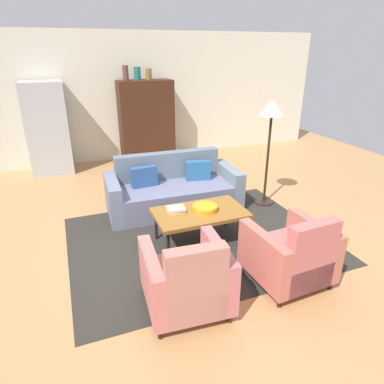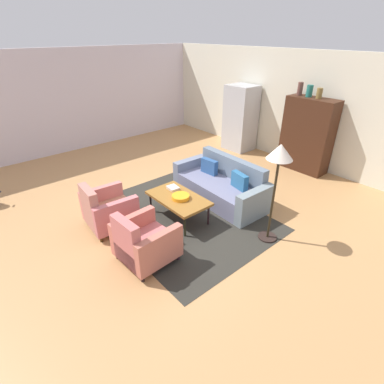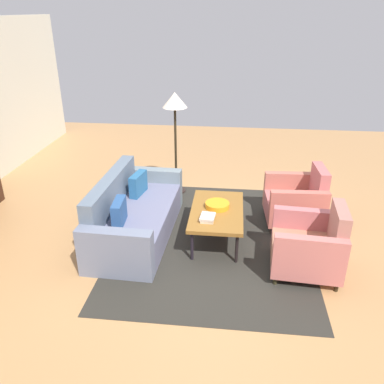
% 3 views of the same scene
% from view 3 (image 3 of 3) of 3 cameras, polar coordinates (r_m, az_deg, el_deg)
% --- Properties ---
extents(ground_plane, '(11.72, 11.72, 0.00)m').
position_cam_3_polar(ground_plane, '(5.44, 2.17, -7.35)').
color(ground_plane, tan).
extents(area_rug, '(3.40, 2.60, 0.01)m').
position_cam_3_polar(area_rug, '(5.53, 3.00, -6.72)').
color(area_rug, '#2E2C26').
rests_on(area_rug, ground).
extents(couch, '(2.13, 0.98, 0.86)m').
position_cam_3_polar(couch, '(5.55, -8.74, -3.46)').
color(couch, slate).
rests_on(couch, ground).
extents(coffee_table, '(1.20, 0.70, 0.46)m').
position_cam_3_polar(coffee_table, '(5.32, 3.63, -2.94)').
color(coffee_table, black).
rests_on(coffee_table, ground).
extents(armchair_left, '(0.86, 0.86, 0.88)m').
position_cam_3_polar(armchair_left, '(4.93, 17.00, -7.59)').
color(armchair_left, '#2F2C1A').
rests_on(armchair_left, ground).
extents(armchair_right, '(0.84, 0.84, 0.88)m').
position_cam_3_polar(armchair_right, '(5.97, 15.17, -1.37)').
color(armchair_right, '#392723').
rests_on(armchair_right, ground).
extents(fruit_bowl, '(0.33, 0.33, 0.07)m').
position_cam_3_polar(fruit_bowl, '(5.35, 3.69, -1.90)').
color(fruit_bowl, orange).
rests_on(fruit_bowl, coffee_table).
extents(book_stack, '(0.24, 0.20, 0.06)m').
position_cam_3_polar(book_stack, '(5.03, 2.28, -3.74)').
color(book_stack, beige).
rests_on(book_stack, coffee_table).
extents(floor_lamp, '(0.40, 0.40, 1.72)m').
position_cam_3_polar(floor_lamp, '(6.44, -2.49, 11.86)').
color(floor_lamp, '#2C201C').
rests_on(floor_lamp, ground).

